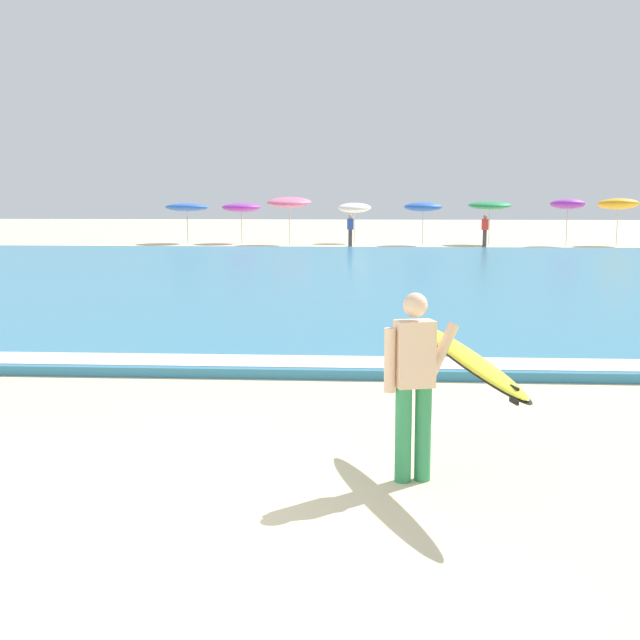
% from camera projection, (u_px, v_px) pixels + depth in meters
% --- Properties ---
extents(ground_plane, '(160.00, 160.00, 0.00)m').
position_uv_depth(ground_plane, '(132.00, 525.00, 6.62)').
color(ground_plane, beige).
extents(sea, '(120.00, 28.00, 0.14)m').
position_uv_depth(sea, '(310.00, 277.00, 25.67)').
color(sea, teal).
rests_on(sea, ground).
extents(surf_foam, '(120.00, 0.88, 0.01)m').
position_uv_depth(surf_foam, '(245.00, 361.00, 12.44)').
color(surf_foam, white).
rests_on(surf_foam, sea).
extents(surfer_with_board, '(1.24, 2.58, 1.73)m').
position_uv_depth(surfer_with_board, '(438.00, 369.00, 7.55)').
color(surfer_with_board, '#338E56').
rests_on(surfer_with_board, ground).
extents(beach_umbrella_0, '(2.27, 2.28, 2.15)m').
position_uv_depth(beach_umbrella_0, '(187.00, 207.00, 44.31)').
color(beach_umbrella_0, beige).
rests_on(beach_umbrella_0, ground).
extents(beach_umbrella_1, '(2.05, 2.06, 2.14)m').
position_uv_depth(beach_umbrella_1, '(241.00, 207.00, 44.32)').
color(beach_umbrella_1, beige).
rests_on(beach_umbrella_1, ground).
extents(beach_umbrella_2, '(2.28, 2.31, 2.51)m').
position_uv_depth(beach_umbrella_2, '(289.00, 202.00, 42.99)').
color(beach_umbrella_2, beige).
rests_on(beach_umbrella_2, ground).
extents(beach_umbrella_3, '(1.75, 1.78, 2.18)m').
position_uv_depth(beach_umbrella_3, '(354.00, 208.00, 44.50)').
color(beach_umbrella_3, beige).
rests_on(beach_umbrella_3, ground).
extents(beach_umbrella_4, '(1.93, 1.94, 2.18)m').
position_uv_depth(beach_umbrella_4, '(423.00, 207.00, 42.62)').
color(beach_umbrella_4, beige).
rests_on(beach_umbrella_4, ground).
extents(beach_umbrella_5, '(2.21, 2.22, 2.25)m').
position_uv_depth(beach_umbrella_5, '(490.00, 205.00, 43.22)').
color(beach_umbrella_5, beige).
rests_on(beach_umbrella_5, ground).
extents(beach_umbrella_6, '(1.72, 1.75, 2.40)m').
position_uv_depth(beach_umbrella_6, '(568.00, 204.00, 41.97)').
color(beach_umbrella_6, beige).
rests_on(beach_umbrella_6, ground).
extents(beach_umbrella_7, '(2.02, 2.06, 2.45)m').
position_uv_depth(beach_umbrella_7, '(618.00, 204.00, 42.20)').
color(beach_umbrella_7, beige).
rests_on(beach_umbrella_7, ground).
extents(beachgoer_near_row_left, '(0.32, 0.20, 1.58)m').
position_uv_depth(beachgoer_near_row_left, '(350.00, 229.00, 41.73)').
color(beachgoer_near_row_left, '#383842').
rests_on(beachgoer_near_row_left, ground).
extents(beachgoer_near_row_mid, '(0.32, 0.20, 1.58)m').
position_uv_depth(beachgoer_near_row_mid, '(485.00, 230.00, 41.32)').
color(beachgoer_near_row_mid, '#383842').
rests_on(beachgoer_near_row_mid, ground).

